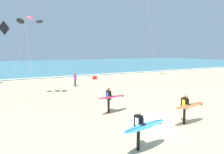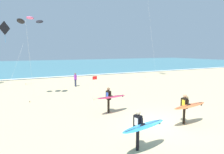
{
  "view_description": "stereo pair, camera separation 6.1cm",
  "coord_description": "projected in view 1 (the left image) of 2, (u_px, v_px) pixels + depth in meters",
  "views": [
    {
      "loc": [
        -7.85,
        -8.56,
        4.14
      ],
      "look_at": [
        -0.73,
        5.18,
        2.13
      ],
      "focal_mm": 32.32,
      "sensor_mm": 36.0,
      "label": 1
    },
    {
      "loc": [
        -7.79,
        -8.59,
        4.14
      ],
      "look_at": [
        -0.73,
        5.18,
        2.13
      ],
      "focal_mm": 32.32,
      "sensor_mm": 36.0,
      "label": 2
    }
  ],
  "objects": [
    {
      "name": "ocean_water",
      "position": [
        38.0,
        65.0,
        58.43
      ],
      "size": [
        160.0,
        60.0,
        0.08
      ],
      "primitive_type": "cube",
      "color": "teal",
      "rests_on": "ground"
    },
    {
      "name": "shoreline_foam",
      "position": [
        64.0,
        76.0,
        32.27
      ],
      "size": [
        160.0,
        0.94,
        0.01
      ],
      "primitive_type": "cube",
      "color": "white",
      "rests_on": "ocean_water"
    },
    {
      "name": "surfer_third",
      "position": [
        110.0,
        98.0,
        13.45
      ],
      "size": [
        2.4,
        1.13,
        1.71
      ],
      "color": "black",
      "rests_on": "ground"
    },
    {
      "name": "kite_diamond_charcoal_mid",
      "position": [
        4.0,
        29.0,
        21.75
      ],
      "size": [
        2.5,
        2.4,
        7.34
      ],
      "color": "black",
      "rests_on": "ground"
    },
    {
      "name": "ground_plane",
      "position": [
        164.0,
        123.0,
        11.65
      ],
      "size": [
        160.0,
        160.0,
        0.0
      ],
      "primitive_type": "plane",
      "color": "#CCB789"
    },
    {
      "name": "kite_arc_rose_near",
      "position": [
        30.0,
        20.0,
        17.04
      ],
      "size": [
        2.32,
        2.33,
        7.01
      ],
      "color": "black",
      "rests_on": "ground"
    },
    {
      "name": "surfer_lead",
      "position": [
        142.0,
        126.0,
        8.31
      ],
      "size": [
        2.34,
        1.07,
        1.71
      ],
      "color": "black",
      "rests_on": "ground"
    },
    {
      "name": "lifeguard_flag",
      "position": [
        93.0,
        85.0,
        16.83
      ],
      "size": [
        0.44,
        0.05,
        2.1
      ],
      "color": "silver",
      "rests_on": "ground"
    },
    {
      "name": "surfer_trailing",
      "position": [
        187.0,
        106.0,
        11.37
      ],
      "size": [
        2.44,
        0.96,
        1.71
      ],
      "color": "black",
      "rests_on": "ground"
    },
    {
      "name": "driftwood_log",
      "position": [
        184.0,
        98.0,
        17.62
      ],
      "size": [
        1.05,
        0.33,
        0.12
      ],
      "primitive_type": "cylinder",
      "rotation": [
        0.0,
        1.57,
        0.2
      ],
      "color": "#846B4C",
      "rests_on": "ground"
    },
    {
      "name": "bystander_purple_top",
      "position": [
        75.0,
        80.0,
        23.46
      ],
      "size": [
        0.26,
        0.49,
        1.59
      ],
      "color": "#2D334C",
      "rests_on": "ground"
    }
  ]
}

